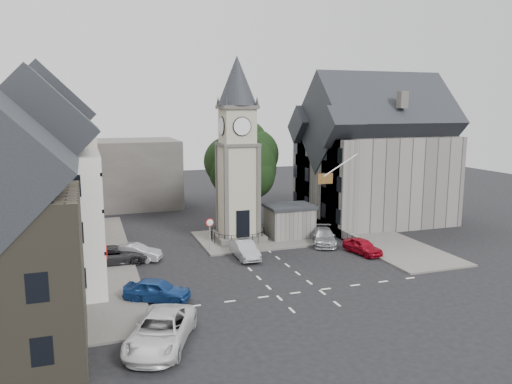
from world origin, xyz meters
name	(u,v)px	position (x,y,z in m)	size (l,w,h in m)	color
ground	(269,267)	(0.00, 0.00, 0.00)	(120.00, 120.00, 0.00)	black
pavement_west	(93,260)	(-12.50, 6.00, 0.07)	(6.00, 30.00, 0.14)	#595651
pavement_east	(355,230)	(12.00, 8.00, 0.07)	(6.00, 26.00, 0.14)	#595651
central_island	(254,238)	(1.50, 8.00, 0.08)	(10.00, 8.00, 0.16)	#595651
road_markings	(298,293)	(0.00, -5.50, 0.01)	(20.00, 8.00, 0.01)	silver
clock_tower	(237,151)	(0.00, 7.99, 8.12)	(4.86, 4.86, 16.25)	#4C4944
stone_shelter	(289,221)	(4.80, 7.50, 1.55)	(4.30, 3.30, 3.08)	#64605C
town_tree	(242,158)	(2.00, 13.00, 6.97)	(7.20, 7.20, 10.80)	black
warning_sign_post	(210,228)	(-3.20, 5.43, 2.03)	(0.70, 0.19, 2.85)	black
terrace_pink	(54,165)	(-15.50, 16.00, 6.58)	(8.10, 7.60, 12.80)	#C98A8B
terrace_cream	(48,176)	(-15.50, 8.00, 6.58)	(8.10, 7.60, 12.80)	beige
terrace_tudor	(40,199)	(-15.50, 0.00, 6.19)	(8.10, 7.60, 12.00)	silver
backdrop_west	(92,175)	(-12.00, 28.00, 4.00)	(20.00, 10.00, 8.00)	#4C4944
east_building	(373,162)	(15.59, 11.00, 6.26)	(14.40, 11.40, 12.60)	#64605C
east_boundary_wall	(320,223)	(9.20, 10.00, 0.45)	(0.40, 16.00, 0.90)	#64605C
flagpole	(341,165)	(8.00, 4.00, 7.00)	(3.68, 0.10, 2.74)	white
car_west_blue	(157,290)	(-8.84, -3.95, 0.71)	(1.67, 4.14, 1.41)	navy
car_west_silver	(135,252)	(-9.33, 4.93, 0.66)	(1.40, 4.02, 1.33)	#B2B3BB
car_west_grey	(115,255)	(-10.88, 4.59, 0.70)	(2.33, 5.06, 1.41)	#2A2A2C
car_island_silver	(245,249)	(-1.00, 2.85, 0.69)	(1.47, 4.22, 1.39)	#9EA1A6
car_island_east	(324,237)	(6.82, 4.50, 0.67)	(1.89, 4.65, 1.35)	#A5A8AD
car_east_red	(362,246)	(8.50, 0.81, 0.64)	(1.51, 3.75, 1.28)	maroon
van_sw_white	(161,331)	(-9.50, -10.00, 0.81)	(2.69, 5.83, 1.62)	silver
pedestrian	(340,225)	(10.14, 7.64, 0.76)	(0.56, 0.37, 1.53)	beige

